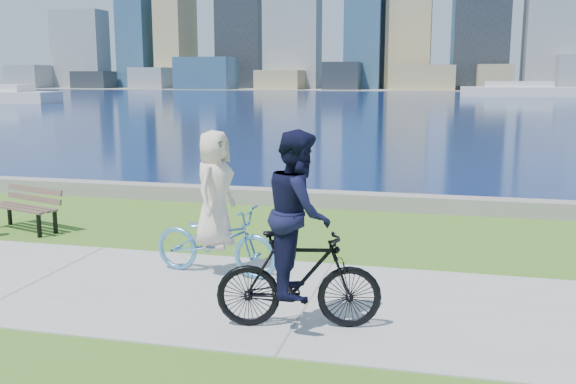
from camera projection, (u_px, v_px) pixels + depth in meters
ground at (42, 280)px, 9.40m from camera, size 320.00×320.00×0.00m
concrete_path at (42, 279)px, 9.39m from camera, size 80.00×3.50×0.02m
seawall at (199, 193)px, 15.29m from camera, size 90.00×0.50×0.35m
bay_water at (399, 100)px, 78.19m from camera, size 320.00×131.00×0.01m
far_shore at (419, 89)px, 133.60m from camera, size 320.00×30.00×0.12m
ferry_far at (518, 90)px, 89.16m from camera, size 15.56×4.45×2.11m
park_bench at (27, 205)px, 12.32m from camera, size 1.67×1.01×0.82m
cyclist_woman at (215, 222)px, 9.47m from camera, size 0.93×2.05×2.15m
cyclist_man at (299, 247)px, 7.41m from camera, size 0.94×2.01×2.34m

